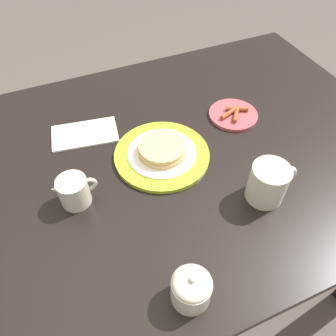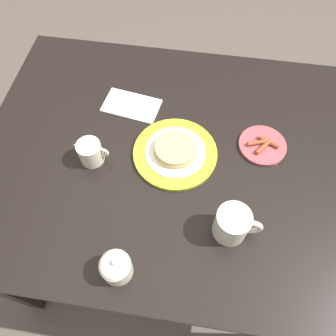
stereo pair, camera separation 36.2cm
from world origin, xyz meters
The scene contains 8 objects.
ground_plane centered at (0.00, 0.00, 0.00)m, with size 8.00×8.00×0.00m, color #51473F.
dining_table centered at (0.00, 0.00, 0.64)m, with size 1.35×0.96×0.76m.
pancake_plate centered at (-0.05, 0.00, 0.77)m, with size 0.27×0.27×0.04m.
side_plate_bacon centered at (0.23, 0.07, 0.77)m, with size 0.15×0.15×0.02m.
coffee_mug centered at (0.14, -0.23, 0.81)m, with size 0.13×0.09×0.10m.
creamer_pitcher centered at (-0.30, -0.06, 0.80)m, with size 0.11×0.07×0.09m.
sugar_bowl centered at (-0.14, -0.38, 0.80)m, with size 0.08×0.08×0.09m.
napkin centered at (-0.22, 0.17, 0.76)m, with size 0.21×0.14×0.01m.
Camera 2 is at (0.02, -0.56, 1.64)m, focal length 35.00 mm.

